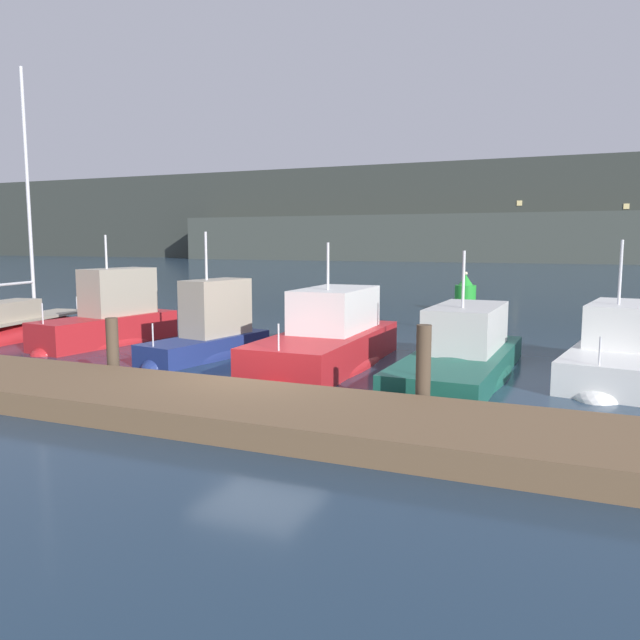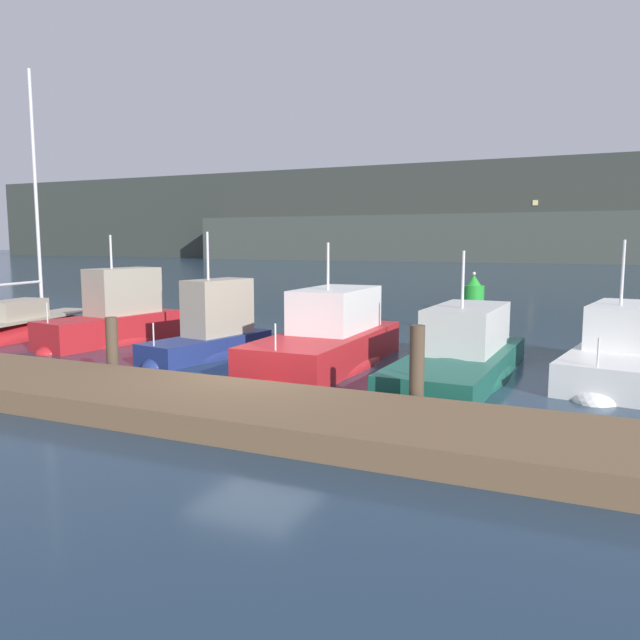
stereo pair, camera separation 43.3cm
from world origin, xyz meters
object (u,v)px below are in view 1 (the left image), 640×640
motorboat_berth_2 (109,328)px  motorboat_berth_6 (615,363)px  motorboat_berth_4 (327,350)px  channel_buoy (465,297)px  motorboat_berth_3 (208,343)px  motorboat_berth_5 (461,365)px  sailboat_berth_1 (25,332)px

motorboat_berth_2 → motorboat_berth_6: 14.81m
motorboat_berth_4 → channel_buoy: size_ratio=3.67×
channel_buoy → motorboat_berth_2: bearing=-123.1°
motorboat_berth_3 → motorboat_berth_6: (10.56, 1.66, -0.07)m
motorboat_berth_3 → motorboat_berth_6: size_ratio=0.74×
motorboat_berth_2 → motorboat_berth_5: motorboat_berth_2 is taller
sailboat_berth_1 → motorboat_berth_3: bearing=-5.4°
motorboat_berth_2 → channel_buoy: bearing=56.9°
motorboat_berth_4 → channel_buoy: (1.20, 14.28, 0.30)m
motorboat_berth_3 → channel_buoy: bearing=71.9°
motorboat_berth_2 → motorboat_berth_3: size_ratio=1.15×
sailboat_berth_1 → motorboat_berth_4: sailboat_berth_1 is taller
motorboat_berth_5 → channel_buoy: size_ratio=4.02×
motorboat_berth_3 → motorboat_berth_6: motorboat_berth_3 is taller
motorboat_berth_4 → channel_buoy: bearing=85.2°
motorboat_berth_3 → motorboat_berth_2: bearing=169.6°
motorboat_berth_5 → motorboat_berth_6: bearing=21.0°
motorboat_berth_6 → motorboat_berth_2: bearing=-176.6°
sailboat_berth_1 → motorboat_berth_5: 14.97m
sailboat_berth_1 → motorboat_berth_4: (11.45, -0.49, 0.24)m
sailboat_berth_1 → motorboat_berth_5: (14.96, -0.43, 0.10)m
motorboat_berth_2 → channel_buoy: motorboat_berth_2 is taller
motorboat_berth_6 → channel_buoy: motorboat_berth_6 is taller
motorboat_berth_3 → channel_buoy: motorboat_berth_3 is taller
motorboat_berth_6 → motorboat_berth_3: bearing=-171.1°
sailboat_berth_1 → motorboat_berth_2: 3.69m
motorboat_berth_5 → motorboat_berth_3: bearing=-177.4°
motorboat_berth_2 → sailboat_berth_1: bearing=-179.6°
sailboat_berth_1 → motorboat_berth_5: sailboat_berth_1 is taller
motorboat_berth_3 → motorboat_berth_4: motorboat_berth_3 is taller
motorboat_berth_2 → motorboat_berth_4: (7.77, -0.51, -0.11)m
motorboat_berth_5 → motorboat_berth_2: bearing=177.7°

